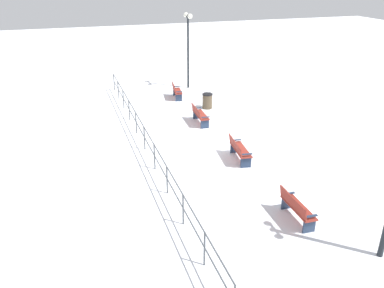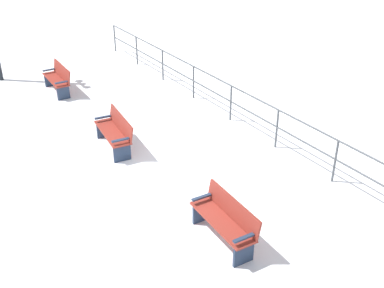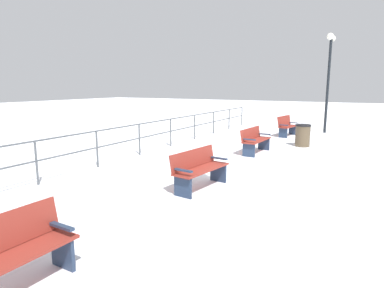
# 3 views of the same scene
# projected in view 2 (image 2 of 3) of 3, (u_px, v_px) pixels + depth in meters

# --- Properties ---
(ground_plane) EXTENTS (80.00, 80.00, 0.00)m
(ground_plane) POSITION_uv_depth(u_px,v_px,m) (161.00, 187.00, 10.49)
(ground_plane) COLOR white
(ground_plane) RESTS_ON ground
(bench_nearest) EXTENTS (0.53, 1.52, 0.87)m
(bench_nearest) POSITION_uv_depth(u_px,v_px,m) (58.00, 78.00, 15.08)
(bench_nearest) COLOR maroon
(bench_nearest) RESTS_ON ground
(bench_second) EXTENTS (0.71, 1.64, 0.86)m
(bench_second) POSITION_uv_depth(u_px,v_px,m) (115.00, 131.00, 11.84)
(bench_second) COLOR maroon
(bench_second) RESTS_ON ground
(bench_third) EXTENTS (0.59, 1.61, 0.85)m
(bench_third) POSITION_uv_depth(u_px,v_px,m) (225.00, 220.00, 8.72)
(bench_third) COLOR maroon
(bench_third) RESTS_ON ground
(waterfront_railing) EXTENTS (0.05, 18.95, 1.05)m
(waterfront_railing) POSITION_uv_depth(u_px,v_px,m) (277.00, 122.00, 11.75)
(waterfront_railing) COLOR #4C5156
(waterfront_railing) RESTS_ON ground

